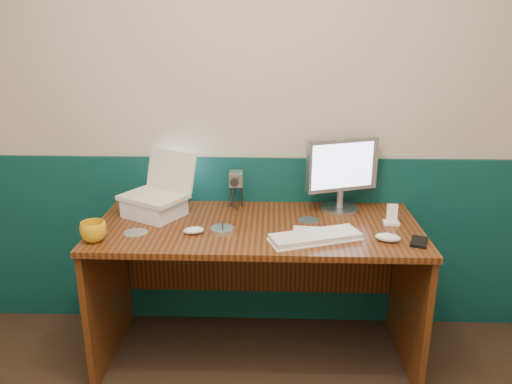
{
  "coord_description": "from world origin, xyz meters",
  "views": [
    {
      "loc": [
        0.14,
        -0.91,
        1.67
      ],
      "look_at": [
        0.07,
        1.23,
        0.97
      ],
      "focal_mm": 35.0,
      "sensor_mm": 36.0,
      "label": 1
    }
  ],
  "objects_px": {
    "desk": "(257,292)",
    "monitor": "(341,175)",
    "laptop": "(152,175)",
    "camcorder": "(236,190)",
    "keyboard": "(315,237)",
    "mug": "(93,232)"
  },
  "relations": [
    {
      "from": "mug",
      "to": "camcorder",
      "type": "relative_size",
      "value": 0.57
    },
    {
      "from": "camcorder",
      "to": "laptop",
      "type": "bearing_deg",
      "value": -165.2
    },
    {
      "from": "laptop",
      "to": "mug",
      "type": "bearing_deg",
      "value": -91.52
    },
    {
      "from": "desk",
      "to": "monitor",
      "type": "xyz_separation_m",
      "value": [
        0.43,
        0.22,
        0.57
      ]
    },
    {
      "from": "desk",
      "to": "laptop",
      "type": "height_order",
      "value": "laptop"
    },
    {
      "from": "desk",
      "to": "camcorder",
      "type": "relative_size",
      "value": 7.73
    },
    {
      "from": "desk",
      "to": "keyboard",
      "type": "height_order",
      "value": "keyboard"
    },
    {
      "from": "monitor",
      "to": "keyboard",
      "type": "distance_m",
      "value": 0.47
    },
    {
      "from": "keyboard",
      "to": "mug",
      "type": "bearing_deg",
      "value": 162.81
    },
    {
      "from": "monitor",
      "to": "camcorder",
      "type": "distance_m",
      "value": 0.56
    },
    {
      "from": "desk",
      "to": "keyboard",
      "type": "relative_size",
      "value": 3.86
    },
    {
      "from": "laptop",
      "to": "mug",
      "type": "height_order",
      "value": "laptop"
    },
    {
      "from": "monitor",
      "to": "keyboard",
      "type": "xyz_separation_m",
      "value": [
        -0.16,
        -0.4,
        -0.18
      ]
    },
    {
      "from": "monitor",
      "to": "keyboard",
      "type": "bearing_deg",
      "value": -131.74
    },
    {
      "from": "monitor",
      "to": "desk",
      "type": "bearing_deg",
      "value": -172.48
    },
    {
      "from": "desk",
      "to": "keyboard",
      "type": "xyz_separation_m",
      "value": [
        0.27,
        -0.18,
        0.39
      ]
    },
    {
      "from": "laptop",
      "to": "mug",
      "type": "xyz_separation_m",
      "value": [
        -0.2,
        -0.33,
        -0.17
      ]
    },
    {
      "from": "desk",
      "to": "laptop",
      "type": "relative_size",
      "value": 5.23
    },
    {
      "from": "monitor",
      "to": "mug",
      "type": "bearing_deg",
      "value": -178.95
    },
    {
      "from": "laptop",
      "to": "keyboard",
      "type": "distance_m",
      "value": 0.88
    },
    {
      "from": "desk",
      "to": "camcorder",
      "type": "bearing_deg",
      "value": 116.77
    },
    {
      "from": "laptop",
      "to": "camcorder",
      "type": "bearing_deg",
      "value": 47.15
    }
  ]
}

